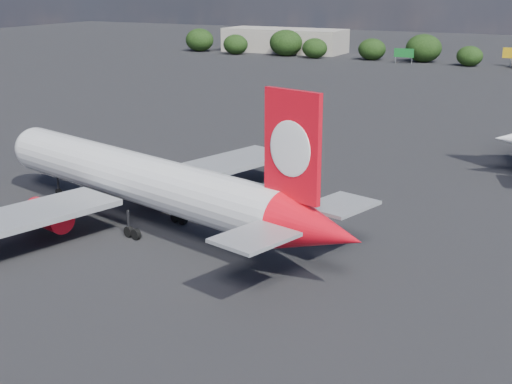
% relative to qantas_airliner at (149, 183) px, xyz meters
% --- Properties ---
extents(ground, '(500.00, 500.00, 0.00)m').
position_rel_qantas_airliner_xyz_m(ground, '(-0.24, 40.84, -4.93)').
color(ground, black).
rests_on(ground, ground).
extents(qantas_airliner, '(48.92, 46.87, 16.18)m').
position_rel_qantas_airliner_xyz_m(qantas_airliner, '(0.00, 0.00, 0.00)').
color(qantas_airliner, silver).
rests_on(qantas_airliner, ground).
extents(terminal_building, '(42.00, 16.00, 8.00)m').
position_rel_qantas_airliner_xyz_m(terminal_building, '(-65.24, 172.84, -0.93)').
color(terminal_building, gray).
rests_on(terminal_building, ground).
extents(highway_sign, '(6.00, 0.30, 4.50)m').
position_rel_qantas_airliner_xyz_m(highway_sign, '(-18.24, 156.84, -1.80)').
color(highway_sign, '#146825').
rests_on(highway_sign, ground).
extents(billboard_yellow, '(5.00, 0.30, 5.50)m').
position_rel_qantas_airliner_xyz_m(billboard_yellow, '(11.76, 162.84, -1.06)').
color(billboard_yellow, gold).
rests_on(billboard_yellow, ground).
extents(horizon_treeline, '(206.48, 14.79, 9.12)m').
position_rel_qantas_airliner_xyz_m(horizon_treeline, '(12.09, 160.93, -1.02)').
color(horizon_treeline, black).
rests_on(horizon_treeline, ground).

